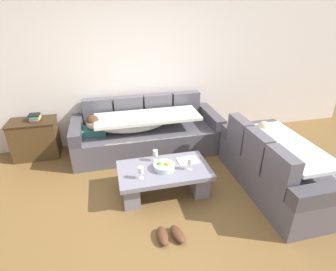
{
  "coord_description": "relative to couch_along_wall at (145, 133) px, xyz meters",
  "views": [
    {
      "loc": [
        -0.44,
        -2.46,
        2.32
      ],
      "look_at": [
        0.4,
        1.0,
        0.55
      ],
      "focal_mm": 28.45,
      "sensor_mm": 36.0,
      "label": 1
    }
  ],
  "objects": [
    {
      "name": "back_wall",
      "position": [
        -0.14,
        0.52,
        1.02
      ],
      "size": [
        9.0,
        0.1,
        2.7
      ],
      "primitive_type": "cube",
      "color": "silver",
      "rests_on": "ground_plane"
    },
    {
      "name": "wine_glass_near_right",
      "position": [
        0.38,
        -1.32,
        0.17
      ],
      "size": [
        0.07,
        0.07,
        0.17
      ],
      "color": "silver",
      "rests_on": "coffee_table"
    },
    {
      "name": "book_stack_on_cabinet",
      "position": [
        -1.72,
        0.23,
        0.37
      ],
      "size": [
        0.17,
        0.21,
        0.11
      ],
      "color": "#72337F",
      "rests_on": "side_cabinet"
    },
    {
      "name": "wine_glass_near_left",
      "position": [
        -0.27,
        -1.37,
        0.17
      ],
      "size": [
        0.07,
        0.07,
        0.17
      ],
      "color": "silver",
      "rests_on": "coffee_table"
    },
    {
      "name": "coffee_table",
      "position": [
        0.06,
        -1.22,
        -0.09
      ],
      "size": [
        1.2,
        0.68,
        0.38
      ],
      "color": "gray",
      "rests_on": "ground_plane"
    },
    {
      "name": "pair_of_shoes",
      "position": [
        -0.06,
        -2.02,
        -0.28
      ],
      "size": [
        0.32,
        0.3,
        0.09
      ],
      "color": "#59331E",
      "rests_on": "ground_plane"
    },
    {
      "name": "wine_glass_far_back",
      "position": [
        -0.01,
        -1.01,
        0.17
      ],
      "size": [
        0.07,
        0.07,
        0.17
      ],
      "color": "silver",
      "rests_on": "coffee_table"
    },
    {
      "name": "fruit_bowl",
      "position": [
        0.06,
        -1.23,
        0.09
      ],
      "size": [
        0.28,
        0.28,
        0.1
      ],
      "color": "silver",
      "rests_on": "coffee_table"
    },
    {
      "name": "side_cabinet",
      "position": [
        -1.79,
        0.22,
        -0.01
      ],
      "size": [
        0.72,
        0.44,
        0.64
      ],
      "color": "#4D361C",
      "rests_on": "ground_plane"
    },
    {
      "name": "couch_near_window",
      "position": [
        1.58,
        -1.48,
        0.01
      ],
      "size": [
        0.92,
        1.83,
        0.88
      ],
      "rotation": [
        0.0,
        0.0,
        1.57
      ],
      "color": "#58535C",
      "rests_on": "ground_plane"
    },
    {
      "name": "open_magazine",
      "position": [
        0.42,
        -1.12,
        0.06
      ],
      "size": [
        0.29,
        0.22,
        0.01
      ],
      "primitive_type": "cube",
      "rotation": [
        0.0,
        0.0,
        0.05
      ],
      "color": "white",
      "rests_on": "coffee_table"
    },
    {
      "name": "couch_along_wall",
      "position": [
        0.0,
        0.0,
        0.0
      ],
      "size": [
        2.46,
        0.92,
        0.88
      ],
      "color": "#58535C",
      "rests_on": "ground_plane"
    },
    {
      "name": "ground_plane",
      "position": [
        -0.14,
        -1.63,
        -0.33
      ],
      "size": [
        14.0,
        14.0,
        0.0
      ],
      "primitive_type": "plane",
      "color": "brown"
    }
  ]
}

